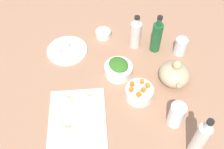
# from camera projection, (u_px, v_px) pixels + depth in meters

# --- Properties ---
(tabletop) EXTENTS (1.90, 1.90, 0.03)m
(tabletop) POSITION_uv_depth(u_px,v_px,m) (112.00, 83.00, 1.28)
(tabletop) COLOR #A07457
(tabletop) RESTS_ON ground
(cutting_board) EXTENTS (0.33, 0.27, 0.01)m
(cutting_board) POSITION_uv_depth(u_px,v_px,m) (77.00, 119.00, 1.13)
(cutting_board) COLOR #EFE4CF
(cutting_board) RESTS_ON tabletop
(plate_tofu) EXTENTS (0.22, 0.22, 0.01)m
(plate_tofu) POSITION_uv_depth(u_px,v_px,m) (67.00, 50.00, 1.39)
(plate_tofu) COLOR white
(plate_tofu) RESTS_ON tabletop
(bowl_greens) EXTENTS (0.14, 0.14, 0.05)m
(bowl_greens) POSITION_uv_depth(u_px,v_px,m) (118.00, 70.00, 1.28)
(bowl_greens) COLOR white
(bowl_greens) RESTS_ON tabletop
(bowl_carrots) EXTENTS (0.13, 0.13, 0.06)m
(bowl_carrots) POSITION_uv_depth(u_px,v_px,m) (139.00, 93.00, 1.19)
(bowl_carrots) COLOR white
(bowl_carrots) RESTS_ON tabletop
(bowl_small_side) EXTENTS (0.09, 0.09, 0.04)m
(bowl_small_side) POSITION_uv_depth(u_px,v_px,m) (103.00, 34.00, 1.46)
(bowl_small_side) COLOR white
(bowl_small_side) RESTS_ON tabletop
(teapot) EXTENTS (0.17, 0.15, 0.14)m
(teapot) POSITION_uv_depth(u_px,v_px,m) (175.00, 74.00, 1.23)
(teapot) COLOR tan
(teapot) RESTS_ON tabletop
(bottle_0) EXTENTS (0.06, 0.06, 0.20)m
(bottle_0) POSITION_uv_depth(u_px,v_px,m) (136.00, 34.00, 1.36)
(bottle_0) COLOR silver
(bottle_0) RESTS_ON tabletop
(bottle_1) EXTENTS (0.05, 0.05, 0.25)m
(bottle_1) POSITION_uv_depth(u_px,v_px,m) (199.00, 140.00, 0.95)
(bottle_1) COLOR silver
(bottle_1) RESTS_ON tabletop
(bottle_2) EXTENTS (0.05, 0.05, 0.22)m
(bottle_2) POSITION_uv_depth(u_px,v_px,m) (157.00, 37.00, 1.34)
(bottle_2) COLOR #1C5B2E
(bottle_2) RESTS_ON tabletop
(drinking_glass_0) EXTENTS (0.07, 0.07, 0.12)m
(drinking_glass_0) POSITION_uv_depth(u_px,v_px,m) (176.00, 115.00, 1.07)
(drinking_glass_0) COLOR white
(drinking_glass_0) RESTS_ON tabletop
(drinking_glass_1) EXTENTS (0.06, 0.06, 0.10)m
(drinking_glass_1) POSITION_uv_depth(u_px,v_px,m) (181.00, 46.00, 1.35)
(drinking_glass_1) COLOR white
(drinking_glass_1) RESTS_ON tabletop
(carrot_cube_0) EXTENTS (0.03, 0.03, 0.02)m
(carrot_cube_0) POSITION_uv_depth(u_px,v_px,m) (139.00, 94.00, 1.13)
(carrot_cube_0) COLOR orange
(carrot_cube_0) RESTS_ON bowl_carrots
(carrot_cube_1) EXTENTS (0.03, 0.03, 0.02)m
(carrot_cube_1) POSITION_uv_depth(u_px,v_px,m) (131.00, 89.00, 1.15)
(carrot_cube_1) COLOR orange
(carrot_cube_1) RESTS_ON bowl_carrots
(carrot_cube_2) EXTENTS (0.02, 0.02, 0.02)m
(carrot_cube_2) POSITION_uv_depth(u_px,v_px,m) (132.00, 84.00, 1.17)
(carrot_cube_2) COLOR orange
(carrot_cube_2) RESTS_ON bowl_carrots
(carrot_cube_3) EXTENTS (0.02, 0.02, 0.02)m
(carrot_cube_3) POSITION_uv_depth(u_px,v_px,m) (142.00, 82.00, 1.18)
(carrot_cube_3) COLOR orange
(carrot_cube_3) RESTS_ON bowl_carrots
(carrot_cube_4) EXTENTS (0.03, 0.03, 0.02)m
(carrot_cube_4) POSITION_uv_depth(u_px,v_px,m) (143.00, 90.00, 1.15)
(carrot_cube_4) COLOR orange
(carrot_cube_4) RESTS_ON bowl_carrots
(carrot_cube_5) EXTENTS (0.02, 0.02, 0.02)m
(carrot_cube_5) POSITION_uv_depth(u_px,v_px,m) (148.00, 86.00, 1.16)
(carrot_cube_5) COLOR orange
(carrot_cube_5) RESTS_ON bowl_carrots
(chopped_greens_mound) EXTENTS (0.14, 0.13, 0.03)m
(chopped_greens_mound) POSITION_uv_depth(u_px,v_px,m) (119.00, 64.00, 1.24)
(chopped_greens_mound) COLOR #346E22
(chopped_greens_mound) RESTS_ON bowl_greens
(tofu_cube_0) EXTENTS (0.03, 0.03, 0.02)m
(tofu_cube_0) POSITION_uv_depth(u_px,v_px,m) (67.00, 46.00, 1.39)
(tofu_cube_0) COLOR white
(tofu_cube_0) RESTS_ON plate_tofu
(tofu_cube_1) EXTENTS (0.03, 0.03, 0.02)m
(tofu_cube_1) POSITION_uv_depth(u_px,v_px,m) (65.00, 51.00, 1.37)
(tofu_cube_1) COLOR #F3E6CF
(tofu_cube_1) RESTS_ON plate_tofu
(tofu_cube_2) EXTENTS (0.03, 0.03, 0.02)m
(tofu_cube_2) POSITION_uv_depth(u_px,v_px,m) (58.00, 52.00, 1.36)
(tofu_cube_2) COLOR #F9DDC9
(tofu_cube_2) RESTS_ON plate_tofu
(tofu_cube_3) EXTENTS (0.03, 0.03, 0.02)m
(tofu_cube_3) POSITION_uv_depth(u_px,v_px,m) (75.00, 48.00, 1.38)
(tofu_cube_3) COLOR white
(tofu_cube_3) RESTS_ON plate_tofu
(dumpling_0) EXTENTS (0.08, 0.08, 0.03)m
(dumpling_0) POSITION_uv_depth(u_px,v_px,m) (69.00, 130.00, 1.07)
(dumpling_0) COLOR beige
(dumpling_0) RESTS_ON cutting_board
(dumpling_1) EXTENTS (0.06, 0.06, 0.02)m
(dumpling_1) POSITION_uv_depth(u_px,v_px,m) (89.00, 98.00, 1.18)
(dumpling_1) COLOR beige
(dumpling_1) RESTS_ON cutting_board
(dumpling_2) EXTENTS (0.08, 0.07, 0.03)m
(dumpling_2) POSITION_uv_depth(u_px,v_px,m) (67.00, 98.00, 1.17)
(dumpling_2) COLOR beige
(dumpling_2) RESTS_ON cutting_board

